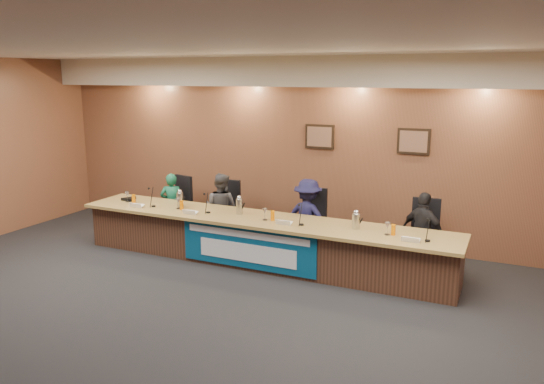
{
  "coord_description": "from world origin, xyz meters",
  "views": [
    {
      "loc": [
        3.5,
        -4.69,
        2.89
      ],
      "look_at": [
        0.18,
        2.48,
        1.14
      ],
      "focal_mm": 35.0,
      "sensor_mm": 36.0,
      "label": 1
    }
  ],
  "objects": [
    {
      "name": "speakerphone",
      "position": [
        -2.54,
        2.44,
        0.78
      ],
      "size": [
        0.32,
        0.32,
        0.05
      ],
      "primitive_type": "cylinder",
      "color": "black",
      "rests_on": "dais_top"
    },
    {
      "name": "juice_glass_d",
      "position": [
        2.08,
        2.31,
        0.82
      ],
      "size": [
        0.06,
        0.06,
        0.15
      ],
      "primitive_type": "cylinder",
      "color": "orange",
      "rests_on": "dais_top"
    },
    {
      "name": "office_chair_c",
      "position": [
        0.55,
        3.16,
        0.48
      ],
      "size": [
        0.48,
        0.48,
        0.08
      ],
      "primitive_type": "cube",
      "rotation": [
        0.0,
        0.0,
        0.0
      ],
      "color": "black",
      "rests_on": "floor"
    },
    {
      "name": "wall_back",
      "position": [
        0.0,
        4.0,
        1.6
      ],
      "size": [
        10.0,
        0.04,
        3.2
      ],
      "primitive_type": "cube",
      "color": "brown",
      "rests_on": "floor"
    },
    {
      "name": "banner_text_lower",
      "position": [
        0.0,
        1.97,
        0.3
      ],
      "size": [
        1.6,
        0.01,
        0.28
      ],
      "primitive_type": "cube",
      "color": "silver",
      "rests_on": "banner"
    },
    {
      "name": "water_glass_c",
      "position": [
        0.15,
        2.27,
        0.84
      ],
      "size": [
        0.08,
        0.08,
        0.18
      ],
      "primitive_type": "cylinder",
      "color": "silver",
      "rests_on": "dais_top"
    },
    {
      "name": "wall_photo_right",
      "position": [
        2.0,
        3.97,
        1.85
      ],
      "size": [
        0.52,
        0.04,
        0.42
      ],
      "primitive_type": "cube",
      "color": "black",
      "rests_on": "wall_back"
    },
    {
      "name": "nameplate_d",
      "position": [
        2.35,
        2.08,
        0.8
      ],
      "size": [
        0.24,
        0.08,
        0.1
      ],
      "primitive_type": "cube",
      "rotation": [
        0.31,
        0.0,
        0.0
      ],
      "color": "white",
      "rests_on": "dais_top"
    },
    {
      "name": "panelist_a",
      "position": [
        -2.1,
        3.06,
        0.58
      ],
      "size": [
        0.5,
        0.42,
        1.16
      ],
      "primitive_type": "imported",
      "rotation": [
        0.0,
        0.0,
        3.55
      ],
      "color": "#166142",
      "rests_on": "floor"
    },
    {
      "name": "office_chair_b",
      "position": [
        -1.07,
        3.16,
        0.48
      ],
      "size": [
        0.5,
        0.5,
        0.08
      ],
      "primitive_type": "cube",
      "rotation": [
        0.0,
        0.0,
        0.05
      ],
      "color": "black",
      "rests_on": "floor"
    },
    {
      "name": "soffit",
      "position": [
        0.0,
        3.75,
        2.95
      ],
      "size": [
        10.0,
        0.5,
        0.5
      ],
      "primitive_type": "cube",
      "color": "beige",
      "rests_on": "wall_back"
    },
    {
      "name": "water_glass_b",
      "position": [
        -1.43,
        2.3,
        0.84
      ],
      "size": [
        0.08,
        0.08,
        0.18
      ],
      "primitive_type": "cylinder",
      "color": "silver",
      "rests_on": "dais_top"
    },
    {
      "name": "juice_glass_c",
      "position": [
        0.27,
        2.3,
        0.82
      ],
      "size": [
        0.06,
        0.06,
        0.15
      ],
      "primitive_type": "cylinder",
      "color": "orange",
      "rests_on": "dais_top"
    },
    {
      "name": "banner",
      "position": [
        0.0,
        1.99,
        0.38
      ],
      "size": [
        2.2,
        0.02,
        0.65
      ],
      "primitive_type": "cube",
      "color": "navy",
      "rests_on": "dais_body"
    },
    {
      "name": "dais_top",
      "position": [
        0.0,
        2.35,
        0.72
      ],
      "size": [
        6.1,
        0.95,
        0.05
      ],
      "primitive_type": "cube",
      "color": "olive",
      "rests_on": "dais_body"
    },
    {
      "name": "nameplate_c",
      "position": [
        0.51,
        2.14,
        0.8
      ],
      "size": [
        0.24,
        0.08,
        0.1
      ],
      "primitive_type": "cube",
      "rotation": [
        0.31,
        0.0,
        0.0
      ],
      "color": "white",
      "rests_on": "dais_top"
    },
    {
      "name": "carafe_left",
      "position": [
        -1.46,
        2.39,
        0.87
      ],
      "size": [
        0.11,
        0.11,
        0.25
      ],
      "primitive_type": "cylinder",
      "color": "silver",
      "rests_on": "dais_top"
    },
    {
      "name": "microphone_c",
      "position": [
        0.76,
        2.24,
        0.76
      ],
      "size": [
        0.07,
        0.07,
        0.02
      ],
      "primitive_type": "cylinder",
      "color": "black",
      "rests_on": "dais_top"
    },
    {
      "name": "microphone_a",
      "position": [
        -1.89,
        2.24,
        0.76
      ],
      "size": [
        0.07,
        0.07,
        0.02
      ],
      "primitive_type": "cylinder",
      "color": "black",
      "rests_on": "dais_top"
    },
    {
      "name": "microphone_b",
      "position": [
        -0.85,
        2.28,
        0.76
      ],
      "size": [
        0.07,
        0.07,
        0.02
      ],
      "primitive_type": "cylinder",
      "color": "black",
      "rests_on": "dais_top"
    },
    {
      "name": "dais_body",
      "position": [
        0.0,
        2.4,
        0.35
      ],
      "size": [
        6.0,
        0.8,
        0.7
      ],
      "primitive_type": "cube",
      "color": "#44291C",
      "rests_on": "floor"
    },
    {
      "name": "water_glass_d",
      "position": [
        2.01,
        2.29,
        0.84
      ],
      "size": [
        0.08,
        0.08,
        0.18
      ],
      "primitive_type": "cylinder",
      "color": "silver",
      "rests_on": "dais_top"
    },
    {
      "name": "wall_photo_left",
      "position": [
        0.4,
        3.97,
        1.85
      ],
      "size": [
        0.52,
        0.04,
        0.42
      ],
      "primitive_type": "cube",
      "color": "black",
      "rests_on": "wall_back"
    },
    {
      "name": "microphone_d",
      "position": [
        2.56,
        2.22,
        0.76
      ],
      "size": [
        0.07,
        0.07,
        0.02
      ],
      "primitive_type": "cylinder",
      "color": "black",
      "rests_on": "dais_top"
    },
    {
      "name": "panelist_b",
      "position": [
        -1.07,
        3.06,
        0.62
      ],
      "size": [
        0.61,
        0.48,
        1.24
      ],
      "primitive_type": "imported",
      "rotation": [
        0.0,
        0.0,
        3.13
      ],
      "color": "#444448",
      "rests_on": "floor"
    },
    {
      "name": "carafe_right",
      "position": [
        1.53,
        2.39,
        0.86
      ],
      "size": [
        0.12,
        0.12,
        0.22
      ],
      "primitive_type": "cylinder",
      "color": "silver",
      "rests_on": "dais_top"
    },
    {
      "name": "office_chair_a",
      "position": [
        -2.1,
        3.16,
        0.48
      ],
      "size": [
        0.58,
        0.58,
        0.08
      ],
      "primitive_type": "cube",
      "rotation": [
        0.0,
        0.0,
        -0.25
      ],
      "color": "black",
      "rests_on": "floor"
    },
    {
      "name": "panelist_d",
      "position": [
        2.37,
        3.06,
        0.61
      ],
      "size": [
        0.78,
        0.56,
        1.22
      ],
      "primitive_type": "imported",
      "rotation": [
        0.0,
        0.0,
        2.74
      ],
      "color": "black",
      "rests_on": "floor"
    },
    {
      "name": "office_chair_d",
      "position": [
        2.37,
        3.16,
        0.48
      ],
      "size": [
        0.52,
        0.52,
        0.08
      ],
      "primitive_type": "cube",
      "rotation": [
        0.0,
        0.0,
        0.08
      ],
      "color": "black",
      "rests_on": "floor"
    },
    {
      "name": "ceiling",
      "position": [
        0.0,
        0.0,
        3.2
      ],
      "size": [
        10.0,
        8.0,
        0.04
      ],
      "primitive_type": "cube",
      "color": "silver",
      "rests_on": "wall_back"
    },
    {
      "name": "floor",
      "position": [
        0.0,
        0.0,
        0.0
      ],
      "size": [
        10.0,
        10.0,
        0.0
      ],
      "primitive_type": "plane",
      "color": "black",
      "rests_on": "ground"
    },
    {
      "name": "panelist_c",
      "position": [
        0.55,
        3.06,
        0.64
      ],
      "size": [
        0.86,
        0.55,
        1.27
      ],
      "primitive_type": "imported",
      "rotation": [
        0.0,
        0.0,
        3.05
      ],
      "color": "#16153B",
      "rests_on": "floor"
    },
    {
      "name": "banner_text_upper",
      "position": [
        0.0,
        1.97,
        0.58
      ],
      "size": [
        2.0,
        0.01,
        0.1
      ],
      "primitive_type": "cube",
      "color": "silver",
      "rests_on": "banner"
    },
    {
      "name": "nameplate_a",
      "position": [
        -2.12,
        2.07,
        0.8
      ],
      "size": [
        0.24,
        0.08,
        0.1
      ],
      "primitive_type": "cube",
      "rotation": [
        0.31,
        0.0,
        0.0
      ],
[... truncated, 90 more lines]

